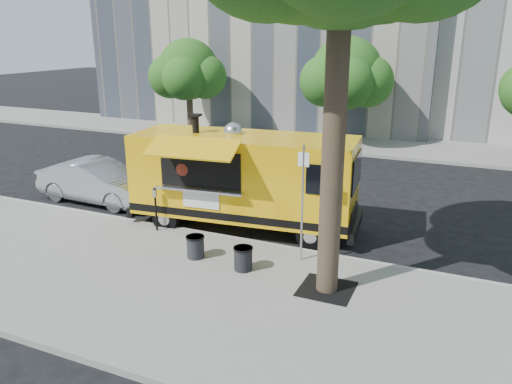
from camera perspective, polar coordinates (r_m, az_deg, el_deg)
ground at (r=14.89m, az=1.38°, el=-4.88°), size 120.00×120.00×0.00m
sidewalk at (r=11.62m, az=-6.32°, el=-11.42°), size 60.00×6.00×0.15m
curb at (r=14.08m, az=-0.07°, el=-5.92°), size 60.00×0.14×0.16m
far_sidewalk at (r=27.33m, az=12.30°, el=5.33°), size 60.00×5.00×0.15m
tree_well at (r=11.67m, az=8.07°, el=-10.91°), size 1.20×1.20×0.02m
far_tree_a at (r=29.36m, az=-7.73°, el=13.69°), size 3.42×3.42×5.36m
far_tree_b at (r=26.25m, az=10.28°, el=13.26°), size 3.60×3.60×5.50m
sign_post at (r=12.38m, az=5.34°, el=-0.57°), size 0.28×0.06×3.00m
parking_meter at (r=14.81m, az=-11.42°, el=-1.31°), size 0.11×0.11×1.33m
food_truck at (r=14.86m, az=-1.55°, el=1.61°), size 7.08×3.72×3.41m
sedan at (r=18.40m, az=-17.61°, el=1.14°), size 4.54×1.71×1.48m
trash_bin_left at (r=13.06m, az=-6.94°, el=-6.15°), size 0.49×0.49×0.58m
trash_bin_right at (r=12.32m, az=-1.47°, el=-7.52°), size 0.49×0.49×0.59m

